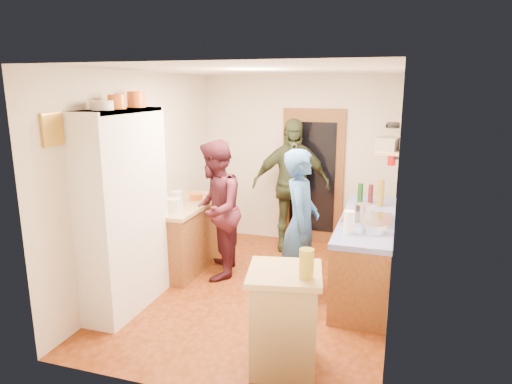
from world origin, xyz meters
The scene contains 44 objects.
floor centered at (0.00, 0.00, -0.01)m, with size 3.00×4.00×0.02m, color brown.
ceiling centered at (0.00, 0.00, 2.61)m, with size 3.00×4.00×0.02m, color silver.
wall_back centered at (0.00, 2.01, 1.30)m, with size 3.00×0.02×2.60m, color beige.
wall_front centered at (0.00, -2.01, 1.30)m, with size 3.00×0.02×2.60m, color beige.
wall_left centered at (-1.51, 0.00, 1.30)m, with size 0.02×4.00×2.60m, color beige.
wall_right centered at (1.51, 0.00, 1.30)m, with size 0.02×4.00×2.60m, color beige.
door_frame centered at (0.25, 1.97, 1.05)m, with size 0.95×0.06×2.10m, color brown.
door_glass centered at (0.25, 1.94, 1.05)m, with size 0.70×0.02×1.70m, color black.
hutch_body centered at (-1.30, -0.80, 1.10)m, with size 0.40×1.20×2.20m, color white.
hutch_top_shelf centered at (-1.30, -0.80, 2.18)m, with size 0.40×1.14×0.04m, color white.
plate_stack centered at (-1.30, -1.05, 2.25)m, with size 0.22×0.22×0.09m, color white.
orange_pot_a centered at (-1.30, -0.80, 2.27)m, with size 0.18×0.18×0.15m, color orange.
orange_pot_b centered at (-1.30, -0.43, 2.29)m, with size 0.20×0.20×0.17m, color orange.
left_counter_base centered at (-1.20, 0.45, 0.42)m, with size 0.60×1.40×0.85m, color brown.
left_counter_top centered at (-1.20, 0.45, 0.88)m, with size 0.64×1.44×0.05m, color tan.
toaster centered at (-1.15, 0.01, 0.98)m, with size 0.22×0.15×0.16m, color white.
kettle centered at (-1.25, 0.33, 0.99)m, with size 0.16×0.16×0.18m, color white.
orange_bowl centered at (-1.12, 0.65, 0.94)m, with size 0.18×0.18×0.08m, color orange.
chopping_board centered at (-1.18, 0.96, 0.91)m, with size 0.30×0.22×0.03m, color tan.
right_counter_base centered at (1.20, 0.50, 0.42)m, with size 0.60×2.20×0.84m, color brown.
right_counter_top centered at (1.20, 0.50, 0.87)m, with size 0.62×2.22×0.06m, color #081BAF.
hob centered at (1.20, 0.34, 0.92)m, with size 0.55×0.58×0.04m, color silver.
pot_on_hob centered at (1.15, 0.45, 1.00)m, with size 0.19×0.19×0.13m, color silver.
bottle_a centered at (1.05, 1.11, 1.04)m, with size 0.07×0.07×0.28m, color #143F14.
bottle_b centered at (1.18, 1.17, 1.03)m, with size 0.06×0.06×0.26m, color #591419.
bottle_c centered at (1.31, 1.06, 1.07)m, with size 0.09×0.09×0.35m, color olive.
paper_towel centered at (1.05, -0.22, 1.03)m, with size 0.11×0.11×0.25m, color white.
mixing_bowl centered at (1.30, -0.10, 0.95)m, with size 0.27×0.27×0.10m, color silver.
island_base centered at (0.65, -1.41, 0.43)m, with size 0.55×0.55×0.86m, color tan.
island_top centered at (0.65, -1.41, 0.89)m, with size 0.62×0.62×0.05m, color tan.
cutting_board centered at (0.59, -1.37, 0.90)m, with size 0.35×0.28×0.02m, color white.
oil_jar centered at (0.85, -1.49, 1.03)m, with size 0.12×0.12×0.24m, color #AD9E2D.
pan_rail centered at (1.46, 1.52, 2.05)m, with size 0.02×0.02×0.65m, color silver.
pan_hang_a centered at (1.40, 1.35, 1.92)m, with size 0.18×0.18×0.05m, color black.
pan_hang_b centered at (1.40, 1.55, 1.90)m, with size 0.16×0.16×0.05m, color black.
pan_hang_c centered at (1.40, 1.75, 1.91)m, with size 0.17×0.17×0.05m, color black.
wall_shelf centered at (1.37, 0.45, 1.70)m, with size 0.26×0.42×0.03m, color tan.
radio centered at (1.37, 0.45, 1.79)m, with size 0.22×0.30×0.15m, color silver.
ext_bracket centered at (1.47, 1.70, 1.45)m, with size 0.06×0.10×0.04m, color black.
fire_extinguisher centered at (1.41, 1.70, 1.50)m, with size 0.11×0.11×0.32m, color red.
picture_frame centered at (-1.48, -1.55, 2.05)m, with size 0.03×0.25×0.30m, color gold.
person_hob centered at (0.51, 0.03, 0.87)m, with size 0.64×0.42×1.75m, color #2A518B.
person_left centered at (-0.66, 0.32, 0.89)m, with size 0.87×0.67×1.78m, color #411721.
person_back centered at (0.01, 1.58, 0.99)m, with size 1.16×0.48×1.97m, color #2E3720.
Camera 1 is at (1.50, -4.91, 2.44)m, focal length 32.00 mm.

